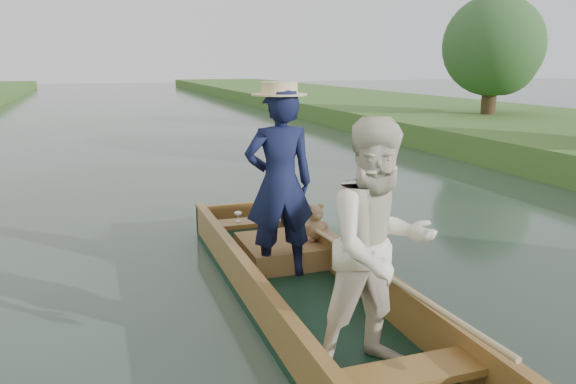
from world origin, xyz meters
name	(u,v)px	position (x,y,z in m)	size (l,w,h in m)	color
ground	(310,312)	(0.00, 0.00, 0.00)	(120.00, 120.00, 0.00)	#283D30
trees_far	(207,42)	(0.75, 8.06, 2.57)	(22.57, 16.39, 4.59)	#47331E
punt	(320,246)	(0.02, -0.16, 0.65)	(1.15, 5.00, 1.94)	black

